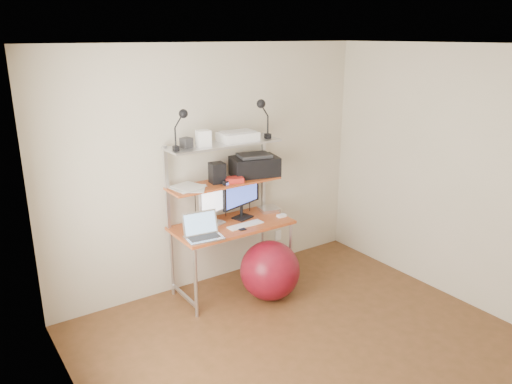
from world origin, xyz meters
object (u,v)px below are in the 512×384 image
at_px(monitor_black, 241,193).
at_px(monitor_silver, 214,202).
at_px(laptop, 202,232).
at_px(exercise_ball, 270,270).
at_px(printer, 254,165).

bearing_deg(monitor_black, monitor_silver, 160.60).
distance_m(laptop, exercise_ball, 0.83).
distance_m(monitor_black, laptop, 0.67).
bearing_deg(exercise_ball, monitor_black, 95.62).
xyz_separation_m(monitor_black, printer, (0.21, 0.07, 0.25)).
distance_m(monitor_silver, laptop, 0.41).
distance_m(monitor_black, exercise_ball, 0.84).
bearing_deg(monitor_black, laptop, -174.89).
xyz_separation_m(laptop, exercise_ball, (0.64, -0.21, -0.49)).
bearing_deg(monitor_silver, exercise_ball, -68.22).
xyz_separation_m(monitor_silver, printer, (0.53, 0.06, 0.29)).
bearing_deg(printer, monitor_silver, -159.86).
bearing_deg(monitor_silver, laptop, -153.38).
bearing_deg(laptop, monitor_black, 28.23).
relative_size(monitor_silver, exercise_ball, 0.71).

